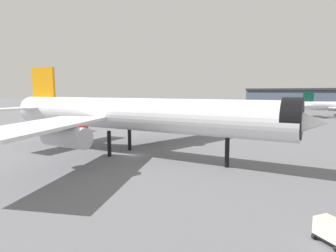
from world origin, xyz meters
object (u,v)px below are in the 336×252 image
(airliner_near_gate, at_px, (129,115))
(baggage_tug_wing, at_px, (181,126))
(service_truck_front, at_px, (78,125))
(baggage_cart_trailing, at_px, (333,231))

(airliner_near_gate, relative_size, baggage_tug_wing, 18.87)
(airliner_near_gate, distance_m, baggage_tug_wing, 38.08)
(service_truck_front, height_order, baggage_tug_wing, service_truck_front)
(service_truck_front, distance_m, baggage_cart_trailing, 73.88)
(airliner_near_gate, xyz_separation_m, baggage_cart_trailing, (34.49, -12.04, -6.40))
(airliner_near_gate, height_order, service_truck_front, airliner_near_gate)
(baggage_tug_wing, xyz_separation_m, baggage_cart_trailing, (48.15, -47.00, 0.00))
(baggage_tug_wing, bearing_deg, airliner_near_gate, 26.48)
(airliner_near_gate, bearing_deg, service_truck_front, 150.52)
(baggage_tug_wing, distance_m, baggage_cart_trailing, 67.29)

